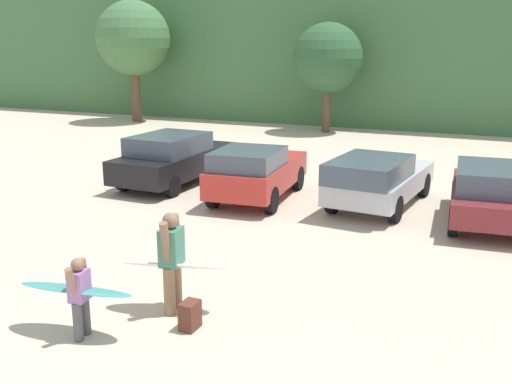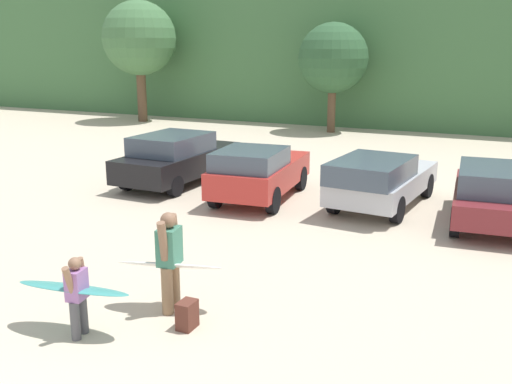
# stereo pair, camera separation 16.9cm
# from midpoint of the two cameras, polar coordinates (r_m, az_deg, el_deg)

# --- Properties ---
(hillside_ridge) EXTENTS (108.00, 12.00, 7.98)m
(hillside_ridge) POSITION_cam_midpoint_polar(r_m,az_deg,el_deg) (36.05, 17.78, 13.17)
(hillside_ridge) COLOR #427042
(hillside_ridge) RESTS_ON ground_plane
(tree_far_left) EXTENTS (4.03, 4.03, 6.58)m
(tree_far_left) POSITION_cam_midpoint_polar(r_m,az_deg,el_deg) (33.64, -11.18, 14.44)
(tree_far_left) COLOR brown
(tree_far_left) RESTS_ON ground_plane
(tree_right) EXTENTS (3.38, 3.38, 5.30)m
(tree_right) POSITION_cam_midpoint_polar(r_m,az_deg,el_deg) (29.17, 7.69, 12.78)
(tree_right) COLOR brown
(tree_right) RESTS_ON ground_plane
(parked_car_black) EXTENTS (2.07, 4.72, 1.59)m
(parked_car_black) POSITION_cam_midpoint_polar(r_m,az_deg,el_deg) (18.59, -7.43, 3.34)
(parked_car_black) COLOR black
(parked_car_black) RESTS_ON ground_plane
(parked_car_red) EXTENTS (2.16, 4.23, 1.56)m
(parked_car_red) POSITION_cam_midpoint_polar(r_m,az_deg,el_deg) (16.44, 0.53, 2.02)
(parked_car_red) COLOR #B72D28
(parked_car_red) RESTS_ON ground_plane
(parked_car_silver) EXTENTS (2.25, 4.72, 1.46)m
(parked_car_silver) POSITION_cam_midpoint_polar(r_m,az_deg,el_deg) (16.01, 12.29, 1.23)
(parked_car_silver) COLOR silver
(parked_car_silver) RESTS_ON ground_plane
(parked_car_maroon) EXTENTS (2.13, 4.21, 1.47)m
(parked_car_maroon) POSITION_cam_midpoint_polar(r_m,az_deg,el_deg) (15.34, 22.49, -0.12)
(parked_car_maroon) COLOR maroon
(parked_car_maroon) RESTS_ON ground_plane
(person_adult) EXTENTS (0.38, 0.72, 1.70)m
(person_adult) POSITION_cam_midpoint_polar(r_m,az_deg,el_deg) (9.71, -7.92, -6.19)
(person_adult) COLOR #8C6B4C
(person_adult) RESTS_ON ground_plane
(person_child) EXTENTS (0.28, 0.57, 1.27)m
(person_child) POSITION_cam_midpoint_polar(r_m,az_deg,el_deg) (9.25, -16.53, -9.35)
(person_child) COLOR #4C4C51
(person_child) RESTS_ON ground_plane
(surfboard_white) EXTENTS (1.85, 0.95, 0.27)m
(surfboard_white) POSITION_cam_midpoint_polar(r_m,az_deg,el_deg) (9.81, -7.88, -7.07)
(surfboard_white) COLOR white
(surfboard_teal) EXTENTS (1.94, 0.79, 0.18)m
(surfboard_teal) POSITION_cam_midpoint_polar(r_m,az_deg,el_deg) (9.39, -16.90, -8.97)
(surfboard_teal) COLOR teal
(backpack_dropped) EXTENTS (0.24, 0.34, 0.45)m
(backpack_dropped) POSITION_cam_midpoint_polar(r_m,az_deg,el_deg) (9.37, -6.20, -11.82)
(backpack_dropped) COLOR #592D23
(backpack_dropped) RESTS_ON ground_plane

